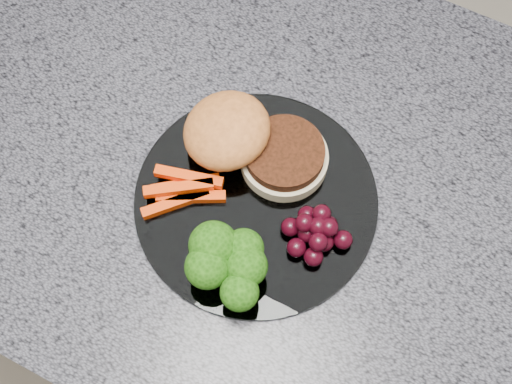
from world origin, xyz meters
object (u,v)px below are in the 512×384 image
at_px(island_cabinet, 217,261).
at_px(plate, 256,200).
at_px(burger, 247,142).
at_px(grape_bunch, 315,232).

relative_size(island_cabinet, plate, 4.62).
relative_size(plate, burger, 1.42).
height_order(plate, grape_bunch, grape_bunch).
xyz_separation_m(plate, grape_bunch, (0.07, -0.01, 0.02)).
xyz_separation_m(island_cabinet, burger, (0.06, 0.01, 0.50)).
distance_m(plate, grape_bunch, 0.08).
bearing_deg(plate, grape_bunch, -7.99).
bearing_deg(plate, island_cabinet, 156.86).
bearing_deg(island_cabinet, burger, 5.19).
distance_m(island_cabinet, plate, 0.48).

